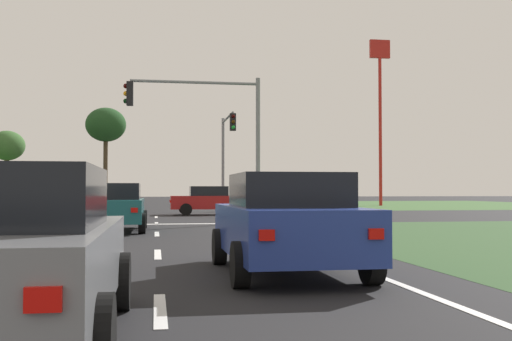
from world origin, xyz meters
name	(u,v)px	position (x,y,z in m)	size (l,w,h in m)	color
ground_plane	(84,217)	(0.00, 30.00, 0.00)	(200.00, 200.00, 0.00)	black
grass_verge_far_right	(389,204)	(25.50, 54.50, 0.00)	(35.00, 35.00, 0.01)	#385B2D
median_island_far	(116,204)	(0.00, 55.00, 0.07)	(1.20, 36.00, 0.14)	#ADA89E
lane_dash_near	(160,310)	(3.50, 5.48, 0.01)	(0.14, 2.00, 0.01)	silver
lane_dash_second	(158,254)	(3.50, 11.48, 0.01)	(0.14, 2.00, 0.01)	silver
lane_dash_third	(157,234)	(3.50, 17.48, 0.01)	(0.14, 2.00, 0.01)	silver
lane_dash_fourth	(156,224)	(3.50, 23.48, 0.01)	(0.14, 2.00, 0.01)	silver
lane_dash_fifth	(156,217)	(3.50, 29.48, 0.01)	(0.14, 2.00, 0.01)	silver
edge_line_right	(309,249)	(6.85, 12.00, 0.01)	(0.14, 24.00, 0.01)	silver
stop_bar_near	(164,224)	(3.80, 23.00, 0.01)	(6.40, 0.50, 0.01)	silver
crosswalk_bar_fifth	(24,223)	(-1.80, 24.80, 0.01)	(0.70, 2.80, 0.01)	silver
crosswalk_bar_sixth	(54,223)	(-0.65, 24.80, 0.01)	(0.70, 2.80, 0.01)	silver
crosswalk_bar_seventh	(83,222)	(0.50, 24.80, 0.01)	(0.70, 2.80, 0.01)	silver
crosswalk_bar_eighth	(111,222)	(1.65, 24.80, 0.01)	(0.70, 2.80, 0.01)	silver
car_beige_near	(32,202)	(-2.78, 31.50, 0.75)	(4.16, 2.09, 1.46)	#BCAD8E
car_grey_second	(4,253)	(2.15, 4.13, 0.78)	(2.03, 4.31, 1.53)	slate
car_blue_third	(287,223)	(5.52, 8.17, 0.81)	(2.09, 4.32, 1.59)	navy
car_teal_seventh	(116,207)	(2.19, 19.13, 0.79)	(1.94, 4.41, 1.56)	#19565B
car_red_eighth	(211,200)	(6.44, 32.14, 0.79)	(4.45, 1.95, 1.55)	#A31919
traffic_signal_far_right	(226,145)	(7.60, 34.72, 4.04)	(0.32, 5.24, 5.82)	gray
traffic_signal_near_right	(210,121)	(5.63, 23.40, 4.14)	(5.52, 0.32, 5.95)	gray
pedestrian_at_median	(102,193)	(-0.13, 41.42, 1.15)	(0.34, 0.34, 1.66)	#335184
fastfood_pole_sign	(380,88)	(22.86, 49.80, 10.35)	(1.80, 0.40, 14.54)	red
treeline_third	(7,147)	(-10.49, 60.07, 5.49)	(3.33, 3.33, 7.01)	#423323
treeline_fourth	(106,126)	(-1.49, 62.03, 7.84)	(4.03, 4.03, 9.66)	#423323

